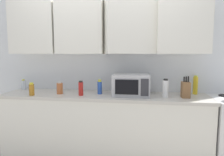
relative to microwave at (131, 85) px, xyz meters
The scene contains 11 objects.
wall_back_with_cabinets 0.71m from the microwave, 147.40° to the left, with size 3.67×0.53×2.60m.
counter_run 0.70m from the microwave, behind, with size 2.80×0.63×0.90m.
microwave is the anchor object (origin of this frame).
knife_block 0.69m from the microwave, ahead, with size 0.10×0.12×0.27m.
bottle_yellow_mustard 0.89m from the microwave, 13.92° to the left, with size 0.06×0.06×0.26m.
bottle_amber_vinegar 1.32m from the microwave, behind, with size 0.07×0.07×0.17m.
bottle_clear_tall 1.70m from the microwave, behind, with size 0.06×0.06×0.16m.
bottle_blue_cleaner 0.44m from the microwave, behind, with size 0.06×0.06×0.20m.
bottle_red_sauce 0.67m from the microwave, behind, with size 0.06×0.06×0.20m.
bottle_white_jar 0.44m from the microwave, ahead, with size 0.07×0.07×0.24m.
bottle_spice_jar 0.99m from the microwave, behind, with size 0.08×0.08×0.17m.
Camera 1 is at (0.53, -3.01, 1.45)m, focal length 32.97 mm.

